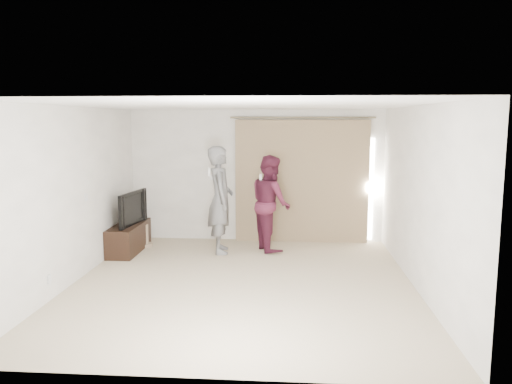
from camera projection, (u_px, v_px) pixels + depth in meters
floor at (242, 284)px, 7.37m from camera, size 5.50×5.50×0.00m
wall_back at (256, 176)px, 9.89m from camera, size 5.00×0.04×2.60m
wall_left at (74, 195)px, 7.36m from camera, size 0.04×5.50×2.60m
ceiling at (242, 105)px, 6.99m from camera, size 5.00×5.50×0.01m
curtain at (302, 181)px, 9.77m from camera, size 2.80×0.11×2.46m
tv_console at (129, 238)px, 9.15m from camera, size 0.45×1.31×0.50m
tv at (128, 208)px, 9.07m from camera, size 0.27×1.06×0.61m
scratching_post at (144, 238)px, 9.51m from camera, size 0.32×0.32×0.42m
person_man at (220, 200)px, 8.99m from camera, size 0.59×0.78×1.94m
person_woman at (271, 203)px, 9.19m from camera, size 0.94×1.05×1.77m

